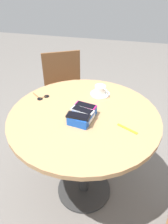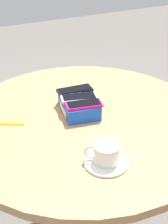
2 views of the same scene
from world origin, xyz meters
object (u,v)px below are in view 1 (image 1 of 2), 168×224
(chair_far_side, at_px, (65,94))
(lanyard_strap, at_px, (127,129))
(sunglasses, at_px, (42,97))
(phone_white, at_px, (82,110))
(saucer, at_px, (100,94))
(phone_black, at_px, (78,116))
(round_table, at_px, (84,131))
(phone_magenta, at_px, (85,106))
(coffee_cup, at_px, (100,90))
(phone_box, at_px, (82,115))

(chair_far_side, bearing_deg, lanyard_strap, -141.84)
(lanyard_strap, bearing_deg, sunglasses, 70.39)
(phone_white, relative_size, chair_far_side, 0.17)
(lanyard_strap, bearing_deg, saucer, 31.94)
(phone_black, distance_m, sunglasses, 0.40)
(round_table, height_order, saucer, saucer)
(phone_white, distance_m, chair_far_side, 0.93)
(phone_black, relative_size, saucer, 1.02)
(phone_magenta, bearing_deg, chair_far_side, 27.21)
(coffee_cup, bearing_deg, phone_white, 168.06)
(phone_magenta, xyz_separation_m, saucer, (0.25, -0.05, -0.06))
(round_table, relative_size, phone_magenta, 6.84)
(phone_white, bearing_deg, phone_box, -128.92)
(phone_magenta, relative_size, coffee_cup, 1.40)
(round_table, height_order, coffee_cup, coffee_cup)
(phone_box, xyz_separation_m, saucer, (0.31, -0.06, -0.02))
(phone_box, height_order, coffee_cup, coffee_cup)
(round_table, xyz_separation_m, phone_white, (-0.04, 0.00, 0.20))
(phone_box, distance_m, phone_magenta, 0.07)
(phone_black, relative_size, lanyard_strap, 1.07)
(phone_black, bearing_deg, lanyard_strap, -85.91)
(saucer, distance_m, lanyard_strap, 0.41)
(round_table, relative_size, chair_far_side, 1.13)
(phone_magenta, bearing_deg, round_table, 150.53)
(phone_black, height_order, saucer, phone_black)
(round_table, distance_m, coffee_cup, 0.32)
(phone_magenta, bearing_deg, phone_black, 171.27)
(phone_box, distance_m, saucer, 0.32)
(phone_white, height_order, sunglasses, phone_white)
(sunglasses, bearing_deg, lanyard_strap, -109.61)
(round_table, relative_size, coffee_cup, 9.56)
(phone_box, height_order, sunglasses, phone_box)
(phone_black, xyz_separation_m, phone_white, (0.06, -0.01, -0.00))
(phone_white, xyz_separation_m, phone_magenta, (0.05, -0.01, -0.00))
(phone_white, bearing_deg, round_table, -5.63)
(phone_box, height_order, phone_white, phone_white)
(phone_magenta, bearing_deg, coffee_cup, -12.06)
(round_table, xyz_separation_m, phone_magenta, (0.01, -0.01, 0.20))
(phone_box, xyz_separation_m, phone_white, (0.00, 0.00, 0.03))
(saucer, xyz_separation_m, sunglasses, (-0.13, 0.39, -0.00))
(sunglasses, bearing_deg, phone_box, -118.40)
(phone_black, distance_m, phone_white, 0.06)
(phone_box, distance_m, chair_far_side, 0.92)
(phone_box, distance_m, sunglasses, 0.38)
(saucer, xyz_separation_m, lanyard_strap, (-0.35, -0.22, -0.00))
(lanyard_strap, bearing_deg, phone_magenta, 70.75)
(phone_box, bearing_deg, phone_magenta, -6.44)
(lanyard_strap, bearing_deg, chair_far_side, 38.16)
(coffee_cup, distance_m, chair_far_side, 0.72)
(phone_box, height_order, phone_black, phone_black)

